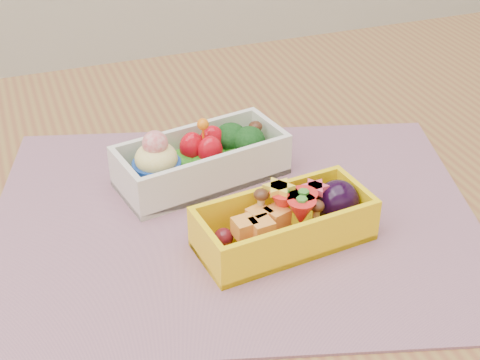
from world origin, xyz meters
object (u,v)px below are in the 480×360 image
object	(u,v)px
table	(217,303)
bento_white	(201,160)
placemat	(234,219)
bento_yellow	(288,221)

from	to	relation	value
table	bento_white	distance (m)	0.14
placemat	bento_white	size ratio (longest dim) A/B	2.53
placemat	bento_yellow	xyz separation A→B (m)	(0.03, -0.05, 0.02)
table	bento_white	world-z (taller)	bento_white
table	placemat	distance (m)	0.10
table	bento_yellow	distance (m)	0.14
placemat	bento_white	world-z (taller)	bento_white
bento_yellow	bento_white	bearing A→B (deg)	101.86
table	bento_yellow	bearing A→B (deg)	-45.52
table	bento_yellow	world-z (taller)	bento_yellow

